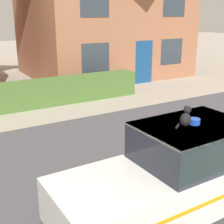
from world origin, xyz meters
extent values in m
cube|color=#4C4C51|center=(0.00, 4.62, 0.01)|extent=(28.00, 6.72, 0.01)
cube|color=#4C7233|center=(-1.21, 10.13, 0.49)|extent=(8.36, 0.86, 0.98)
cylinder|color=black|center=(-2.59, 3.12, 0.30)|extent=(0.58, 0.21, 0.58)
cylinder|color=black|center=(0.15, 3.15, 0.30)|extent=(0.58, 0.21, 0.58)
cube|color=white|center=(-1.21, 2.46, 0.55)|extent=(4.43, 1.61, 0.76)
cube|color=#232833|center=(-0.84, 2.46, 1.26)|extent=(1.94, 1.43, 0.66)
cube|color=white|center=(-0.84, 2.46, 1.57)|extent=(1.94, 1.43, 0.04)
cube|color=orange|center=(-1.22, 3.24, 0.61)|extent=(4.19, 0.06, 0.07)
cube|color=orange|center=(-1.20, 1.67, 0.61)|extent=(4.19, 0.06, 0.07)
cylinder|color=blue|center=(-0.84, 2.46, 1.64)|extent=(0.20, 0.20, 0.10)
ellipsoid|color=black|center=(-1.23, 2.28, 1.80)|extent=(0.30, 0.28, 0.21)
ellipsoid|color=white|center=(-1.16, 2.33, 1.78)|extent=(0.11, 0.12, 0.12)
sphere|color=black|center=(-1.15, 2.34, 1.93)|extent=(0.12, 0.12, 0.12)
cone|color=black|center=(-1.13, 2.31, 1.98)|extent=(0.05, 0.05, 0.05)
cone|color=black|center=(-1.17, 2.37, 1.98)|extent=(0.05, 0.05, 0.05)
cylinder|color=black|center=(-1.36, 2.31, 1.71)|extent=(0.19, 0.14, 0.04)
cube|color=#A86B4C|center=(4.21, 14.76, 2.61)|extent=(8.15, 6.70, 5.22)
cube|color=navy|center=(4.69, 11.41, 1.05)|extent=(1.00, 0.02, 2.10)
cube|color=#333D47|center=(1.97, 11.41, 1.46)|extent=(1.40, 0.02, 1.30)
cube|color=#333D47|center=(6.46, 11.41, 1.46)|extent=(1.40, 0.02, 1.30)
cube|color=#333D47|center=(1.97, 11.41, 3.87)|extent=(1.40, 0.02, 1.30)
cube|color=#333D47|center=(6.46, 11.41, 3.87)|extent=(1.40, 0.02, 1.30)
camera|label=1|loc=(-4.63, -1.15, 3.43)|focal=50.00mm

